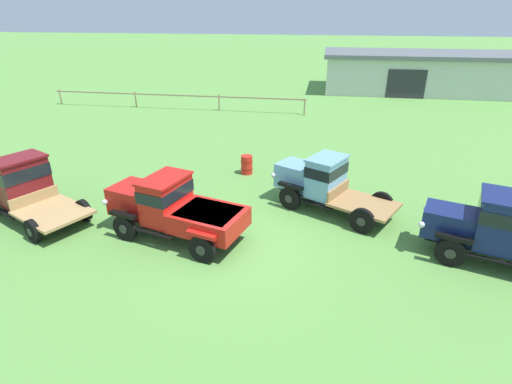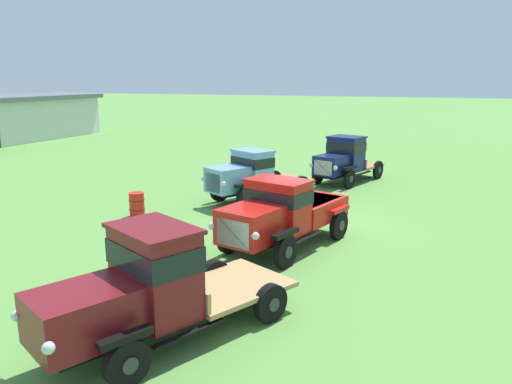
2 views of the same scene
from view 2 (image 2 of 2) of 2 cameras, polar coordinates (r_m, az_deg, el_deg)
ground_plane at (r=16.58m, az=6.44°, el=-4.35°), size 240.00×240.00×0.00m
vintage_truck_foreground_near at (r=9.55m, az=-12.58°, el=-10.64°), size 5.48×3.86×2.26m
vintage_truck_second_in_line at (r=14.53m, az=3.03°, el=-2.35°), size 5.13×3.11×2.10m
vintage_truck_midrow_center at (r=19.95m, az=-0.80°, el=1.96°), size 4.94×3.64×2.10m
vintage_truck_far_side at (r=23.94m, az=9.98°, el=3.77°), size 4.81×2.95×2.21m
oil_drum_beside_row at (r=18.49m, az=-13.46°, el=-1.40°), size 0.56×0.56×0.88m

